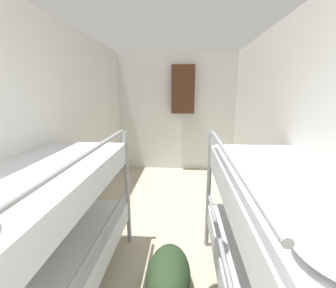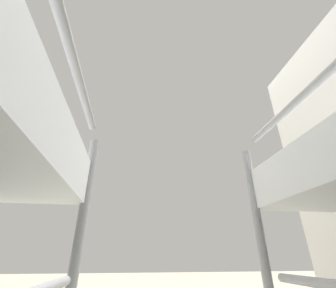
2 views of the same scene
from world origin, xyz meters
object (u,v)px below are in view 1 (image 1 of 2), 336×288
object	(u,v)px
bunk_stack_right_near	(288,248)
hanging_coat	(183,89)
bunk_stack_left_near	(35,236)
duffel_bag	(168,276)

from	to	relation	value
bunk_stack_right_near	hanging_coat	xyz separation A→B (m)	(-0.65, 3.20, 0.93)
bunk_stack_left_near	bunk_stack_right_near	size ratio (longest dim) A/B	1.00
hanging_coat	duffel_bag	bearing A→B (deg)	-91.42
duffel_bag	bunk_stack_right_near	bearing A→B (deg)	-21.49
bunk_stack_left_near	bunk_stack_right_near	bearing A→B (deg)	0.00
hanging_coat	bunk_stack_left_near	bearing A→B (deg)	-105.80
bunk_stack_left_near	hanging_coat	bearing A→B (deg)	74.20
bunk_stack_left_near	hanging_coat	world-z (taller)	hanging_coat
bunk_stack_right_near	bunk_stack_left_near	bearing A→B (deg)	180.00
bunk_stack_left_near	hanging_coat	size ratio (longest dim) A/B	1.96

